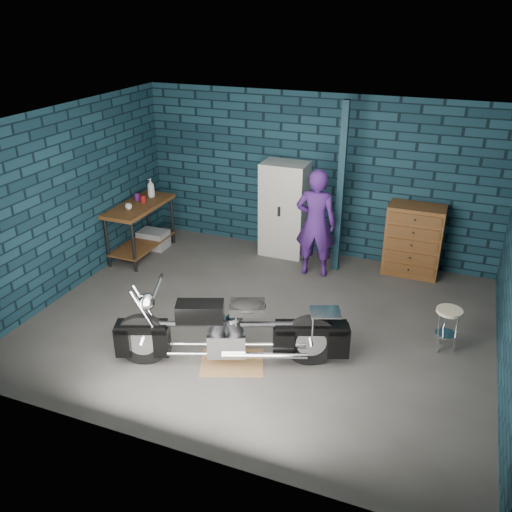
{
  "coord_description": "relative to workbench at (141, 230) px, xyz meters",
  "views": [
    {
      "loc": [
        2.25,
        -5.91,
        3.96
      ],
      "look_at": [
        -0.19,
        0.3,
        0.82
      ],
      "focal_mm": 38.0,
      "sensor_mm": 36.0,
      "label": 1
    }
  ],
  "objects": [
    {
      "name": "ground",
      "position": [
        2.68,
        -1.29,
        -0.46
      ],
      "size": [
        6.0,
        6.0,
        0.0
      ],
      "primitive_type": "plane",
      "color": "#4C4A47",
      "rests_on": "ground"
    },
    {
      "name": "room_walls",
      "position": [
        2.68,
        -0.74,
        1.45
      ],
      "size": [
        6.02,
        5.01,
        2.71
      ],
      "color": "#0E2430",
      "rests_on": "ground"
    },
    {
      "name": "support_post",
      "position": [
        3.23,
        0.66,
        0.9
      ],
      "size": [
        0.1,
        0.1,
        2.7
      ],
      "primitive_type": "cube",
      "color": "#102833",
      "rests_on": "ground"
    },
    {
      "name": "workbench",
      "position": [
        0.0,
        0.0,
        0.0
      ],
      "size": [
        0.6,
        1.4,
        0.91
      ],
      "primitive_type": "cube",
      "color": "brown",
      "rests_on": "ground"
    },
    {
      "name": "drip_mat",
      "position": [
        2.69,
        -2.3,
        -0.45
      ],
      "size": [
        0.91,
        0.8,
        0.01
      ],
      "primitive_type": "cube",
      "rotation": [
        0.0,
        0.0,
        0.37
      ],
      "color": "olive",
      "rests_on": "ground"
    },
    {
      "name": "motorcycle",
      "position": [
        2.69,
        -2.3,
        0.06
      ],
      "size": [
        2.43,
        1.44,
        1.04
      ],
      "primitive_type": null,
      "rotation": [
        0.0,
        0.0,
        0.37
      ],
      "color": "black",
      "rests_on": "ground"
    },
    {
      "name": "person",
      "position": [
        2.94,
        0.37,
        0.41
      ],
      "size": [
        0.68,
        0.49,
        1.73
      ],
      "primitive_type": "imported",
      "rotation": [
        0.0,
        0.0,
        3.26
      ],
      "color": "#411D6E",
      "rests_on": "ground"
    },
    {
      "name": "storage_bin",
      "position": [
        0.02,
        0.31,
        -0.3
      ],
      "size": [
        0.5,
        0.35,
        0.31
      ],
      "primitive_type": "cube",
      "color": "gray",
      "rests_on": "ground"
    },
    {
      "name": "locker",
      "position": [
        2.23,
        0.94,
        0.35
      ],
      "size": [
        0.75,
        0.53,
        1.6
      ],
      "primitive_type": "cube",
      "color": "silver",
      "rests_on": "ground"
    },
    {
      "name": "tool_chest",
      "position": [
        4.38,
        0.94,
        0.11
      ],
      "size": [
        0.85,
        0.47,
        1.14
      ],
      "primitive_type": "cube",
      "color": "brown",
      "rests_on": "ground"
    },
    {
      "name": "shop_stool",
      "position": [
        5.05,
        -1.06,
        -0.17
      ],
      "size": [
        0.39,
        0.39,
        0.58
      ],
      "primitive_type": null,
      "rotation": [
        0.0,
        0.0,
        -0.27
      ],
      "color": "#C7B696",
      "rests_on": "ground"
    },
    {
      "name": "cup_a",
      "position": [
        -0.02,
        -0.26,
        0.5
      ],
      "size": [
        0.14,
        0.14,
        0.09
      ],
      "primitive_type": "imported",
      "rotation": [
        0.0,
        0.0,
        0.32
      ],
      "color": "#C7B696",
      "rests_on": "workbench"
    },
    {
      "name": "mug_purple",
      "position": [
        -0.14,
        0.17,
        0.51
      ],
      "size": [
        0.1,
        0.1,
        0.12
      ],
      "primitive_type": "cylinder",
      "rotation": [
        0.0,
        0.0,
        0.17
      ],
      "color": "#4D175C",
      "rests_on": "workbench"
    },
    {
      "name": "mug_red",
      "position": [
        0.02,
        0.1,
        0.52
      ],
      "size": [
        0.1,
        0.1,
        0.12
      ],
      "primitive_type": "cylinder",
      "rotation": [
        0.0,
        0.0,
        0.18
      ],
      "color": "maroon",
      "rests_on": "workbench"
    },
    {
      "name": "bottle",
      "position": [
        -0.01,
        0.41,
        0.62
      ],
      "size": [
        0.15,
        0.15,
        0.33
      ],
      "primitive_type": "imported",
      "rotation": [
        0.0,
        0.0,
        -0.19
      ],
      "color": "gray",
      "rests_on": "workbench"
    }
  ]
}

